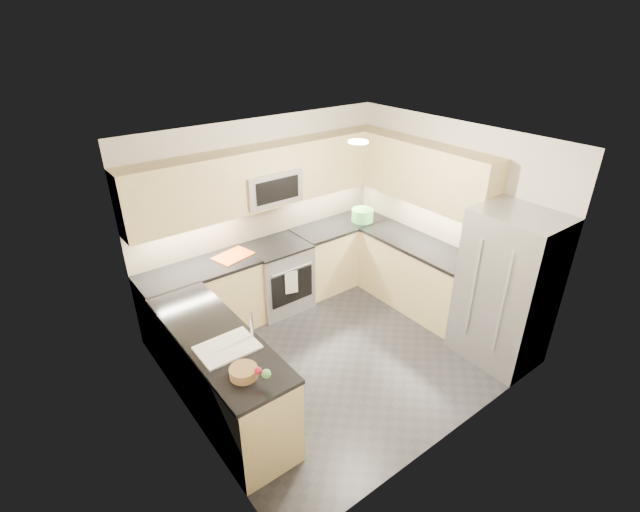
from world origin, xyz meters
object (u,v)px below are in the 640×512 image
(microwave, at_px, (269,186))
(utensil_bowl, at_px, (362,215))
(gas_range, at_px, (278,276))
(cutting_board, at_px, (233,256))
(refrigerator, at_px, (507,289))
(fruit_basket, at_px, (244,372))

(microwave, xyz_separation_m, utensil_bowl, (1.40, -0.22, -0.67))
(gas_range, relative_size, cutting_board, 1.99)
(refrigerator, bearing_deg, microwave, 119.62)
(gas_range, bearing_deg, fruit_basket, -128.92)
(gas_range, bearing_deg, utensil_bowl, -3.98)
(gas_range, xyz_separation_m, cutting_board, (-0.61, 0.04, 0.49))
(microwave, xyz_separation_m, cutting_board, (-0.61, -0.09, -0.75))
(utensil_bowl, relative_size, fruit_basket, 1.33)
(gas_range, distance_m, microwave, 1.25)
(refrigerator, bearing_deg, cutting_board, 129.94)
(gas_range, relative_size, microwave, 1.20)
(microwave, xyz_separation_m, fruit_basket, (-1.56, -2.06, -0.72))
(fruit_basket, bearing_deg, gas_range, 51.08)
(refrigerator, distance_m, fruit_basket, 3.05)
(microwave, bearing_deg, cutting_board, -172.03)
(gas_range, bearing_deg, microwave, 90.00)
(fruit_basket, bearing_deg, refrigerator, -9.33)
(refrigerator, bearing_deg, gas_range, 120.88)
(microwave, distance_m, utensil_bowl, 1.57)
(microwave, bearing_deg, utensil_bowl, -9.02)
(cutting_board, distance_m, fruit_basket, 2.19)
(gas_range, height_order, cutting_board, cutting_board)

